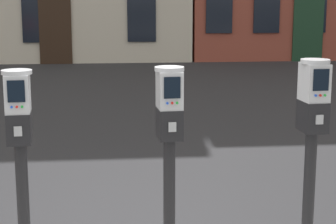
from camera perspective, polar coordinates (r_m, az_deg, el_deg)
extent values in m
cylinder|color=black|center=(4.55, -13.75, -8.77)|extent=(0.10, 0.10, 0.96)
cube|color=black|center=(4.38, -14.11, -1.44)|extent=(0.19, 0.25, 0.22)
cube|color=#A5A8AD|center=(4.26, -14.23, -1.81)|extent=(0.06, 0.02, 0.07)
cube|color=#B7BABF|center=(4.34, -14.26, 1.76)|extent=(0.19, 0.24, 0.27)
cube|color=black|center=(4.22, -14.41, 1.94)|extent=(0.12, 0.02, 0.15)
cylinder|color=blue|center=(4.24, -14.81, 0.46)|extent=(0.02, 0.01, 0.02)
cylinder|color=red|center=(4.23, -14.34, 0.48)|extent=(0.02, 0.01, 0.02)
cylinder|color=green|center=(4.23, -13.87, 0.49)|extent=(0.02, 0.01, 0.02)
cylinder|color=#B7BABF|center=(4.32, -14.36, 3.75)|extent=(0.23, 0.23, 0.03)
cylinder|color=black|center=(4.52, 0.13, -8.52)|extent=(0.10, 0.10, 0.97)
cube|color=black|center=(4.35, 0.13, -1.09)|extent=(0.19, 0.25, 0.23)
cube|color=#A5A8AD|center=(4.23, 0.42, -1.45)|extent=(0.06, 0.02, 0.07)
cube|color=#B7BABF|center=(4.31, 0.13, 2.16)|extent=(0.19, 0.24, 0.28)
cube|color=black|center=(4.19, 0.41, 2.35)|extent=(0.12, 0.02, 0.15)
cylinder|color=blue|center=(4.20, -0.06, 0.85)|extent=(0.02, 0.01, 0.02)
cylinder|color=red|center=(4.20, 0.41, 0.86)|extent=(0.02, 0.01, 0.02)
cylinder|color=green|center=(4.21, 0.88, 0.88)|extent=(0.02, 0.01, 0.02)
cylinder|color=#B7BABF|center=(4.29, 0.13, 4.17)|extent=(0.23, 0.23, 0.03)
cylinder|color=black|center=(4.74, 13.39, -7.69)|extent=(0.10, 0.10, 1.00)
cube|color=black|center=(4.58, 13.74, -0.39)|extent=(0.19, 0.25, 0.23)
cube|color=#A5A8AD|center=(4.47, 14.37, -0.71)|extent=(0.06, 0.02, 0.07)
cube|color=#B7BABF|center=(4.54, 13.89, 2.80)|extent=(0.19, 0.24, 0.28)
cube|color=black|center=(4.43, 14.51, 3.00)|extent=(0.12, 0.02, 0.16)
cylinder|color=blue|center=(4.43, 14.04, 1.54)|extent=(0.02, 0.01, 0.02)
cylinder|color=red|center=(4.44, 14.45, 1.55)|extent=(0.02, 0.01, 0.02)
cylinder|color=green|center=(4.46, 14.86, 1.56)|extent=(0.02, 0.01, 0.02)
cylinder|color=#B7BABF|center=(4.52, 13.98, 4.76)|extent=(0.23, 0.23, 0.03)
cube|color=black|center=(18.99, -12.50, 8.58)|extent=(0.90, 0.06, 1.35)
cube|color=black|center=(18.89, -2.55, 8.82)|extent=(0.90, 0.06, 1.35)
cube|color=black|center=(18.95, -10.79, 7.72)|extent=(1.00, 0.07, 2.10)
cube|color=black|center=(19.17, 4.95, 9.95)|extent=(0.85, 0.06, 1.60)
cube|color=black|center=(19.51, 9.48, 9.86)|extent=(0.85, 0.06, 1.60)
cube|color=black|center=(19.97, 13.83, 9.72)|extent=(0.85, 0.06, 1.60)
cube|color=#193823|center=(19.94, 13.31, 7.79)|extent=(1.00, 0.07, 2.10)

